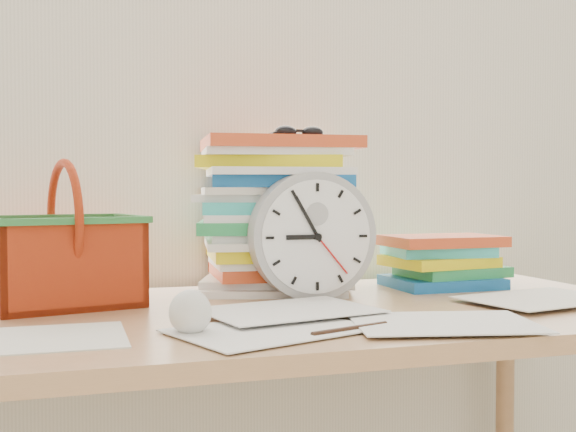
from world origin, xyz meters
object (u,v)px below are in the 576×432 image
object	(u,v)px
desk	(294,349)
book_stack	(445,261)
clock	(312,236)
paper_stack	(275,215)
basket	(64,235)

from	to	relation	value
desk	book_stack	size ratio (longest dim) A/B	5.25
book_stack	clock	bearing A→B (deg)	-164.97
book_stack	desk	bearing A→B (deg)	-156.32
clock	book_stack	bearing A→B (deg)	15.03
book_stack	paper_stack	bearing A→B (deg)	172.23
paper_stack	book_stack	world-z (taller)	paper_stack
desk	basket	distance (m)	0.47
paper_stack	clock	xyz separation A→B (m)	(0.03, -0.14, -0.04)
paper_stack	desk	bearing A→B (deg)	-97.98
clock	book_stack	size ratio (longest dim) A/B	0.93
basket	desk	bearing A→B (deg)	-34.06
clock	book_stack	world-z (taller)	clock
desk	basket	bearing A→B (deg)	158.91
paper_stack	clock	bearing A→B (deg)	-77.04
desk	clock	world-z (taller)	clock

